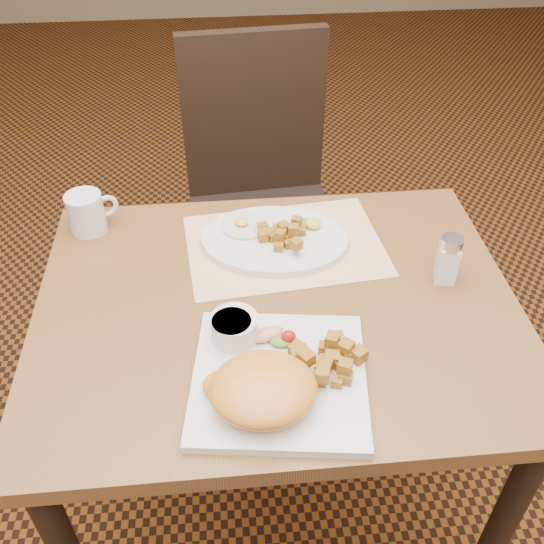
{
  "coord_description": "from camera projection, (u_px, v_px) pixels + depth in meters",
  "views": [
    {
      "loc": [
        -0.09,
        -0.82,
        1.53
      ],
      "look_at": [
        -0.01,
        0.01,
        0.82
      ],
      "focal_mm": 40.0,
      "sensor_mm": 36.0,
      "label": 1
    }
  ],
  "objects": [
    {
      "name": "ground",
      "position": [
        276.0,
        506.0,
        1.62
      ],
      "size": [
        8.0,
        8.0,
        0.0
      ],
      "primitive_type": "plane",
      "color": "black",
      "rests_on": "ground"
    },
    {
      "name": "table",
      "position": [
        277.0,
        343.0,
        1.2
      ],
      "size": [
        0.9,
        0.7,
        0.75
      ],
      "color": "brown",
      "rests_on": "ground"
    },
    {
      "name": "chair_far",
      "position": [
        261.0,
        189.0,
        1.81
      ],
      "size": [
        0.45,
        0.46,
        0.97
      ],
      "rotation": [
        0.0,
        0.0,
        3.23
      ],
      "color": "black",
      "rests_on": "ground"
    },
    {
      "name": "placemat",
      "position": [
        285.0,
        246.0,
        1.26
      ],
      "size": [
        0.42,
        0.32,
        0.0
      ],
      "primitive_type": "cube",
      "rotation": [
        0.0,
        0.0,
        0.1
      ],
      "color": "white",
      "rests_on": "table"
    },
    {
      "name": "plate_square",
      "position": [
        279.0,
        378.0,
        0.98
      ],
      "size": [
        0.31,
        0.31,
        0.02
      ],
      "primitive_type": "cube",
      "rotation": [
        0.0,
        0.0,
        -0.13
      ],
      "color": "silver",
      "rests_on": "table"
    },
    {
      "name": "plate_oval",
      "position": [
        274.0,
        240.0,
        1.26
      ],
      "size": [
        0.33,
        0.27,
        0.02
      ],
      "primitive_type": null,
      "rotation": [
        0.0,
        0.0,
        -0.14
      ],
      "color": "silver",
      "rests_on": "placemat"
    },
    {
      "name": "hollandaise_mound",
      "position": [
        262.0,
        389.0,
        0.92
      ],
      "size": [
        0.18,
        0.15,
        0.06
      ],
      "color": "orange",
      "rests_on": "plate_square"
    },
    {
      "name": "ramekin",
      "position": [
        234.0,
        327.0,
        1.03
      ],
      "size": [
        0.08,
        0.08,
        0.04
      ],
      "color": "silver",
      "rests_on": "plate_square"
    },
    {
      "name": "garnish_sq",
      "position": [
        275.0,
        336.0,
        1.03
      ],
      "size": [
        0.08,
        0.06,
        0.03
      ],
      "color": "#387223",
      "rests_on": "plate_square"
    },
    {
      "name": "fried_egg",
      "position": [
        245.0,
        225.0,
        1.28
      ],
      "size": [
        0.1,
        0.1,
        0.02
      ],
      "color": "white",
      "rests_on": "plate_oval"
    },
    {
      "name": "garnish_ov",
      "position": [
        310.0,
        223.0,
        1.28
      ],
      "size": [
        0.06,
        0.04,
        0.02
      ],
      "color": "#387223",
      "rests_on": "plate_oval"
    },
    {
      "name": "salt_shaker",
      "position": [
        448.0,
        259.0,
        1.15
      ],
      "size": [
        0.05,
        0.05,
        0.1
      ],
      "color": "white",
      "rests_on": "table"
    },
    {
      "name": "coffee_mug",
      "position": [
        87.0,
        213.0,
        1.28
      ],
      "size": [
        0.1,
        0.08,
        0.09
      ],
      "color": "silver",
      "rests_on": "table"
    },
    {
      "name": "home_fries_sq",
      "position": [
        330.0,
        358.0,
        0.99
      ],
      "size": [
        0.13,
        0.11,
        0.04
      ],
      "color": "#AD711C",
      "rests_on": "plate_square"
    },
    {
      "name": "home_fries_ov",
      "position": [
        281.0,
        234.0,
        1.24
      ],
      "size": [
        0.1,
        0.11,
        0.04
      ],
      "color": "#AD711C",
      "rests_on": "plate_oval"
    }
  ]
}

